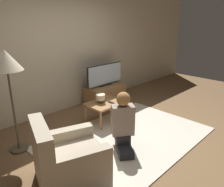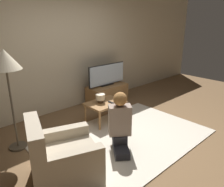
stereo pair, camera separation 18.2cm
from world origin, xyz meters
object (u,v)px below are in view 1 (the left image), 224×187
person_kneeling (123,121)px  table_lamp (100,98)px  tv (105,75)px  armchair (68,162)px  coffee_table (105,105)px  floor_lamp (6,65)px

person_kneeling → table_lamp: (0.41, 0.96, 0.02)m
tv → person_kneeling: (-1.24, -1.69, -0.21)m
tv → armchair: 2.88m
armchair → coffee_table: bearing=-40.1°
person_kneeling → table_lamp: 1.05m
tv → floor_lamp: 2.56m
armchair → table_lamp: 1.76m
person_kneeling → tv: bearing=-89.9°
floor_lamp → armchair: bearing=-83.3°
floor_lamp → person_kneeling: floor_lamp is taller
floor_lamp → person_kneeling: bearing=-44.4°
coffee_table → table_lamp: bearing=142.3°
tv → table_lamp: tv is taller
tv → floor_lamp: floor_lamp is taller
coffee_table → floor_lamp: 1.95m
tv → person_kneeling: tv is taller
floor_lamp → table_lamp: bearing=-6.7°
table_lamp → person_kneeling: bearing=-113.4°
armchair → table_lamp: armchair is taller
armchair → person_kneeling: bearing=-70.3°
tv → table_lamp: 1.12m
floor_lamp → table_lamp: (1.59, -0.19, -0.84)m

